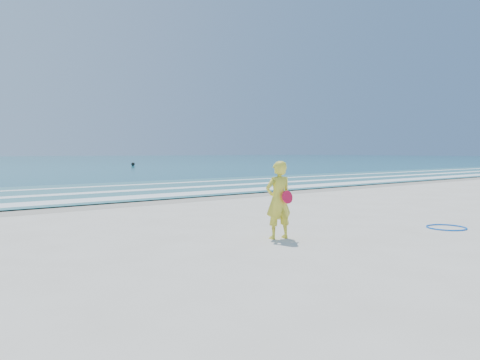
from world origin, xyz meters
TOP-DOWN VIEW (x-y plane):
  - ground at (0.00, 0.00)m, footprint 400.00×400.00m
  - wet_sand at (0.00, 9.00)m, footprint 400.00×2.40m
  - shallow at (0.00, 14.00)m, footprint 400.00×10.00m
  - foam_near at (0.00, 10.30)m, footprint 400.00×1.40m
  - foam_mid at (0.00, 13.20)m, footprint 400.00×0.90m
  - foam_far at (0.00, 16.50)m, footprint 400.00×0.60m
  - hoop at (2.83, -0.70)m, footprint 1.11×1.11m
  - buoy at (17.93, 47.61)m, footprint 0.46×0.46m
  - woman at (-1.17, 0.78)m, footprint 0.65×0.49m

SIDE VIEW (x-z plane):
  - ground at x=0.00m, z-range 0.00..0.00m
  - wet_sand at x=0.00m, z-range 0.00..0.00m
  - hoop at x=2.83m, z-range 0.00..0.03m
  - shallow at x=0.00m, z-range 0.04..0.05m
  - foam_near at x=0.00m, z-range 0.05..0.06m
  - foam_mid at x=0.00m, z-range 0.05..0.06m
  - foam_far at x=0.00m, z-range 0.05..0.06m
  - buoy at x=17.93m, z-range 0.04..0.50m
  - woman at x=-1.17m, z-range 0.00..1.60m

